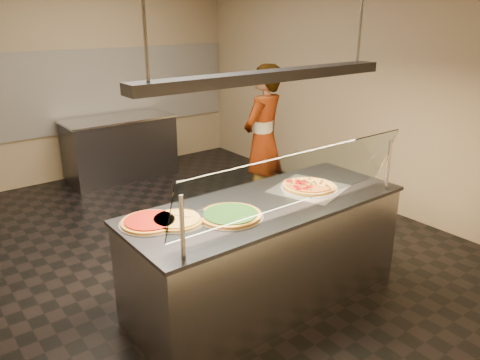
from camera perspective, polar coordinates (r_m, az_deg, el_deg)
ground at (r=5.23m, az=-5.93°, el=-7.79°), size 5.00×6.00×0.02m
wall_back at (r=7.44m, az=-18.96°, el=11.77°), size 5.00×0.02×3.00m
wall_right at (r=6.37m, az=13.46°, el=11.11°), size 0.02×6.00×3.00m
tile_band at (r=7.44m, az=-18.71°, el=10.23°), size 4.90×0.02×1.20m
serving_counter at (r=4.04m, az=3.20°, el=-8.82°), size 2.41×0.94×0.93m
sneeze_guard at (r=3.50m, az=7.08°, el=0.05°), size 2.17×0.18×0.54m
perforated_tray at (r=4.17m, az=8.39°, el=-0.97°), size 0.72×0.72×0.01m
half_pizza_pepperoni at (r=4.09m, az=7.28°, el=-0.95°), size 0.37×0.52×0.05m
half_pizza_sausage at (r=4.24m, az=9.49°, el=-0.38°), size 0.37×0.52×0.04m
pizza_spinach at (r=3.56m, az=-1.19°, el=-4.28°), size 0.51×0.51×0.03m
pizza_cheese at (r=3.52m, az=-7.71°, el=-4.81°), size 0.42×0.42×0.03m
pizza_tomato at (r=3.52m, az=-10.94°, el=-5.01°), size 0.45×0.45×0.03m
pizza_spatula at (r=3.56m, az=-6.11°, el=-4.21°), size 0.27×0.19×0.02m
prep_table at (r=7.34m, az=-14.36°, el=3.85°), size 1.61×0.74×0.93m
worker at (r=5.79m, az=2.85°, el=4.91°), size 0.78×0.63×1.84m
heat_lamp_housing at (r=3.58m, az=3.66°, el=12.53°), size 2.30×0.18×0.08m
lamp_rod_right at (r=4.28m, az=14.69°, el=20.46°), size 0.02×0.02×1.01m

